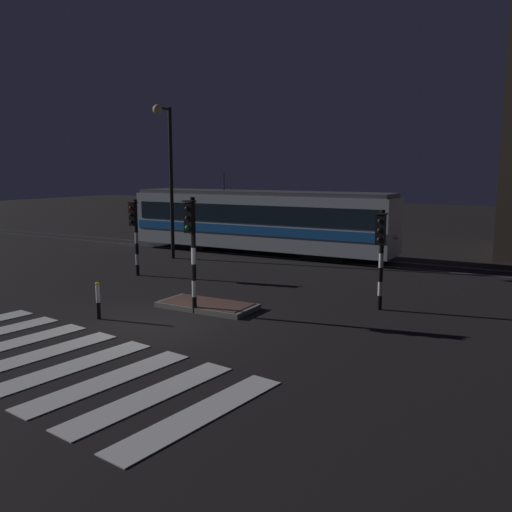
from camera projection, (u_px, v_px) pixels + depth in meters
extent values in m
plane|color=black|center=(153.00, 324.00, 15.37)|extent=(120.00, 120.00, 0.00)
cube|color=#59595E|center=(321.00, 261.00, 25.95)|extent=(80.00, 0.12, 0.03)
cube|color=#59595E|center=(332.00, 257.00, 27.19)|extent=(80.00, 0.12, 0.03)
cube|color=silver|center=(9.00, 345.00, 13.53)|extent=(1.23, 4.11, 0.02)
cube|color=silver|center=(38.00, 355.00, 12.76)|extent=(1.23, 4.11, 0.02)
cube|color=silver|center=(71.00, 367.00, 12.00)|extent=(1.23, 4.11, 0.02)
cube|color=silver|center=(108.00, 380.00, 11.23)|extent=(1.23, 4.11, 0.02)
cube|color=silver|center=(151.00, 396.00, 10.47)|extent=(1.23, 4.11, 0.02)
cube|color=silver|center=(201.00, 414.00, 9.70)|extent=(1.23, 4.11, 0.02)
cube|color=slate|center=(207.00, 306.00, 17.15)|extent=(3.09, 1.45, 0.16)
cube|color=brown|center=(207.00, 303.00, 17.13)|extent=(2.78, 1.30, 0.02)
cylinder|color=black|center=(195.00, 305.00, 16.56)|extent=(0.14, 0.14, 0.50)
cylinder|color=white|center=(194.00, 289.00, 16.48)|extent=(0.14, 0.14, 0.50)
cylinder|color=black|center=(194.00, 272.00, 16.41)|extent=(0.14, 0.14, 0.50)
cylinder|color=white|center=(194.00, 256.00, 16.33)|extent=(0.14, 0.14, 0.50)
cylinder|color=black|center=(193.00, 239.00, 16.25)|extent=(0.14, 0.14, 0.50)
cylinder|color=white|center=(193.00, 223.00, 16.17)|extent=(0.14, 0.14, 0.50)
cylinder|color=black|center=(193.00, 206.00, 16.09)|extent=(0.14, 0.14, 0.50)
cube|color=black|center=(190.00, 218.00, 16.00)|extent=(0.28, 0.20, 0.90)
sphere|color=black|center=(187.00, 209.00, 15.86)|extent=(0.14, 0.14, 0.14)
sphere|color=black|center=(187.00, 218.00, 15.90)|extent=(0.14, 0.14, 0.14)
sphere|color=green|center=(187.00, 228.00, 15.95)|extent=(0.14, 0.14, 0.14)
cube|color=black|center=(189.00, 201.00, 15.92)|extent=(0.36, 0.24, 0.04)
cylinder|color=black|center=(138.00, 270.00, 22.47)|extent=(0.14, 0.14, 0.45)
cylinder|color=white|center=(137.00, 259.00, 22.40)|extent=(0.14, 0.14, 0.45)
cylinder|color=black|center=(137.00, 249.00, 22.33)|extent=(0.14, 0.14, 0.45)
cylinder|color=white|center=(137.00, 238.00, 22.26)|extent=(0.14, 0.14, 0.45)
cylinder|color=black|center=(136.00, 227.00, 22.19)|extent=(0.14, 0.14, 0.45)
cylinder|color=white|center=(136.00, 216.00, 22.12)|extent=(0.14, 0.14, 0.45)
cylinder|color=black|center=(135.00, 205.00, 22.05)|extent=(0.14, 0.14, 0.45)
cube|color=black|center=(133.00, 215.00, 21.97)|extent=(0.28, 0.20, 0.90)
sphere|color=red|center=(131.00, 208.00, 21.83)|extent=(0.14, 0.14, 0.14)
sphere|color=black|center=(131.00, 215.00, 21.87)|extent=(0.14, 0.14, 0.14)
sphere|color=black|center=(131.00, 222.00, 21.91)|extent=(0.14, 0.14, 0.14)
cube|color=black|center=(132.00, 202.00, 21.89)|extent=(0.36, 0.24, 0.04)
cylinder|color=black|center=(380.00, 303.00, 16.95)|extent=(0.14, 0.14, 0.45)
cylinder|color=white|center=(380.00, 289.00, 16.88)|extent=(0.14, 0.14, 0.45)
cylinder|color=black|center=(381.00, 275.00, 16.81)|extent=(0.14, 0.14, 0.45)
cylinder|color=white|center=(381.00, 260.00, 16.74)|extent=(0.14, 0.14, 0.45)
cylinder|color=black|center=(382.00, 246.00, 16.67)|extent=(0.14, 0.14, 0.45)
cylinder|color=white|center=(382.00, 232.00, 16.60)|extent=(0.14, 0.14, 0.45)
cylinder|color=black|center=(383.00, 217.00, 16.53)|extent=(0.14, 0.14, 0.45)
cube|color=black|center=(381.00, 230.00, 16.44)|extent=(0.28, 0.20, 0.90)
sphere|color=black|center=(380.00, 221.00, 16.31)|extent=(0.14, 0.14, 0.14)
sphere|color=black|center=(380.00, 230.00, 16.35)|extent=(0.14, 0.14, 0.14)
sphere|color=black|center=(379.00, 240.00, 16.39)|extent=(0.14, 0.14, 0.14)
cube|color=black|center=(381.00, 214.00, 16.37)|extent=(0.36, 0.24, 0.04)
cylinder|color=black|center=(171.00, 184.00, 26.31)|extent=(0.18, 0.18, 7.25)
cylinder|color=black|center=(164.00, 108.00, 25.37)|extent=(0.10, 0.90, 0.10)
sphere|color=#F9E08C|center=(157.00, 109.00, 25.00)|extent=(0.44, 0.44, 0.44)
cube|color=#B2BCC1|center=(259.00, 221.00, 28.13)|extent=(14.23, 2.50, 2.70)
cube|color=blue|center=(247.00, 230.00, 27.09)|extent=(13.94, 0.04, 0.44)
cube|color=blue|center=(270.00, 226.00, 29.28)|extent=(13.94, 0.04, 0.44)
cube|color=black|center=(247.00, 214.00, 26.97)|extent=(13.52, 0.03, 0.90)
cube|color=#4C4C51|center=(259.00, 193.00, 27.90)|extent=(13.94, 2.30, 0.20)
cylinder|color=#262628|center=(224.00, 183.00, 28.85)|extent=(0.08, 0.08, 1.00)
cube|color=black|center=(329.00, 256.00, 26.48)|extent=(2.20, 2.00, 0.35)
cube|color=black|center=(197.00, 245.00, 30.25)|extent=(2.20, 2.00, 0.35)
sphere|color=#F9F2CC|center=(396.00, 237.00, 24.73)|extent=(0.24, 0.24, 0.24)
cylinder|color=black|center=(99.00, 311.00, 15.87)|extent=(0.12, 0.12, 0.50)
cylinder|color=white|center=(98.00, 294.00, 15.79)|extent=(0.12, 0.12, 0.50)
sphere|color=yellow|center=(97.00, 284.00, 15.74)|extent=(0.12, 0.12, 0.12)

